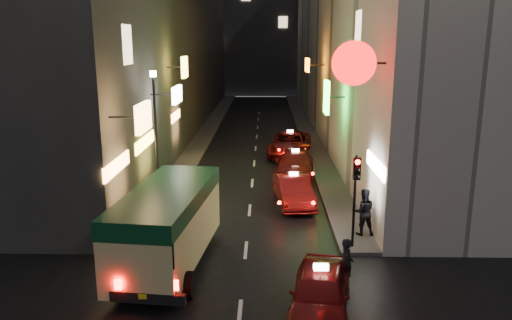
# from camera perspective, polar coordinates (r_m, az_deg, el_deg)

# --- Properties ---
(building_left) EXTENTS (7.41, 52.08, 18.00)m
(building_left) POSITION_cam_1_polar(r_m,az_deg,el_deg) (43.80, -10.74, 15.07)
(building_left) COLOR #393634
(building_left) RESTS_ON ground
(building_right) EXTENTS (7.93, 52.00, 18.00)m
(building_right) POSITION_cam_1_polar(r_m,az_deg,el_deg) (43.54, 11.13, 15.07)
(building_right) COLOR beige
(building_right) RESTS_ON ground
(building_far) EXTENTS (30.00, 10.00, 22.00)m
(building_far) POSITION_cam_1_polar(r_m,az_deg,el_deg) (74.99, 0.59, 16.12)
(building_far) COLOR #343439
(building_far) RESTS_ON ground
(sidewalk_left) EXTENTS (1.50, 52.00, 0.15)m
(sidewalk_left) POSITION_cam_1_polar(r_m,az_deg,el_deg) (43.87, -5.41, 3.53)
(sidewalk_left) COLOR #4A4845
(sidewalk_left) RESTS_ON ground
(sidewalk_right) EXTENTS (1.50, 52.00, 0.15)m
(sidewalk_right) POSITION_cam_1_polar(r_m,az_deg,el_deg) (43.73, 5.74, 3.49)
(sidewalk_right) COLOR #4A4845
(sidewalk_right) RESTS_ON ground
(minibus) EXTENTS (2.97, 6.73, 2.81)m
(minibus) POSITION_cam_1_polar(r_m,az_deg,el_deg) (17.36, -10.06, -6.59)
(minibus) COLOR #CBC47F
(minibus) RESTS_ON ground
(taxi_near) EXTENTS (2.94, 5.42, 1.81)m
(taxi_near) POSITION_cam_1_polar(r_m,az_deg,el_deg) (14.71, 7.35, -14.41)
(taxi_near) COLOR maroon
(taxi_near) RESTS_ON ground
(taxi_second) EXTENTS (2.69, 5.40, 1.82)m
(taxi_second) POSITION_cam_1_polar(r_m,az_deg,el_deg) (23.89, 4.29, -3.16)
(taxi_second) COLOR maroon
(taxi_second) RESTS_ON ground
(taxi_third) EXTENTS (2.74, 5.66, 1.91)m
(taxi_third) POSITION_cam_1_polar(r_m,az_deg,el_deg) (28.52, 4.50, -0.29)
(taxi_third) COLOR maroon
(taxi_third) RESTS_ON ground
(taxi_far) EXTENTS (3.13, 6.04, 2.01)m
(taxi_far) POSITION_cam_1_polar(r_m,az_deg,el_deg) (34.02, 3.90, 2.07)
(taxi_far) COLOR maroon
(taxi_far) RESTS_ON ground
(pedestrian_crossing) EXTENTS (0.44, 0.65, 1.90)m
(pedestrian_crossing) POSITION_cam_1_polar(r_m,az_deg,el_deg) (16.22, 10.36, -11.23)
(pedestrian_crossing) COLOR black
(pedestrian_crossing) RESTS_ON ground
(pedestrian_sidewalk) EXTENTS (0.81, 0.51, 2.14)m
(pedestrian_sidewalk) POSITION_cam_1_polar(r_m,az_deg,el_deg) (20.17, 12.18, -5.46)
(pedestrian_sidewalk) COLOR black
(pedestrian_sidewalk) RESTS_ON sidewalk_right
(traffic_light) EXTENTS (0.26, 0.43, 3.50)m
(traffic_light) POSITION_cam_1_polar(r_m,az_deg,el_deg) (18.39, 11.35, -2.50)
(traffic_light) COLOR black
(traffic_light) RESTS_ON sidewalk_right
(lamp_post) EXTENTS (0.28, 0.28, 6.22)m
(lamp_post) POSITION_cam_1_polar(r_m,az_deg,el_deg) (22.81, -11.38, 3.29)
(lamp_post) COLOR black
(lamp_post) RESTS_ON sidewalk_left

